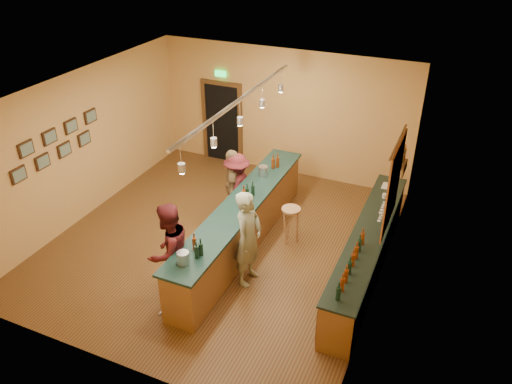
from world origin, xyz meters
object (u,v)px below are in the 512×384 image
at_px(tasting_bar, 242,222).
at_px(bar_stool, 291,214).
at_px(customer_c, 237,187).
at_px(customer_a, 169,251).
at_px(bartender, 248,239).
at_px(customer_b, 233,184).
at_px(back_counter, 367,252).

relative_size(tasting_bar, bar_stool, 6.40).
xyz_separation_m(tasting_bar, customer_c, (-0.55, 0.94, 0.18)).
height_order(customer_a, customer_c, customer_a).
xyz_separation_m(tasting_bar, bartender, (0.55, -0.89, 0.32)).
xyz_separation_m(tasting_bar, customer_b, (-0.65, 0.96, 0.22)).
bearing_deg(bar_stool, tasting_bar, -145.21).
xyz_separation_m(customer_c, bar_stool, (1.38, -0.36, -0.13)).
relative_size(back_counter, tasting_bar, 0.89).
distance_m(tasting_bar, customer_c, 1.10).
bearing_deg(bar_stool, customer_c, 165.25).
bearing_deg(tasting_bar, customer_b, 124.37).
xyz_separation_m(back_counter, bartender, (-1.94, -1.07, 0.44)).
relative_size(customer_c, bar_stool, 1.97).
height_order(customer_b, bar_stool, customer_b).
distance_m(customer_a, customer_c, 2.70).
distance_m(customer_b, bar_stool, 1.54).
relative_size(customer_a, bar_stool, 2.29).
bearing_deg(bartender, tasting_bar, 34.63).
bearing_deg(customer_c, bartender, 30.55).
bearing_deg(bartender, customer_b, 36.02).
height_order(tasting_bar, bartender, bartender).
bearing_deg(bar_stool, customer_a, -120.55).
relative_size(bartender, bar_stool, 2.34).
bearing_deg(customer_c, customer_a, -0.43).
distance_m(back_counter, customer_a, 3.63).
height_order(back_counter, customer_b, customer_b).
relative_size(back_counter, customer_b, 2.76).
xyz_separation_m(bartender, customer_a, (-1.10, -0.87, -0.02)).
bearing_deg(bartender, back_counter, -58.13).
bearing_deg(customer_b, customer_a, -19.04).
bearing_deg(customer_c, back_counter, 75.53).
distance_m(back_counter, bartender, 2.26).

